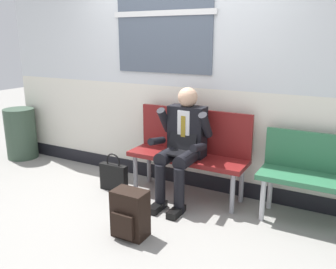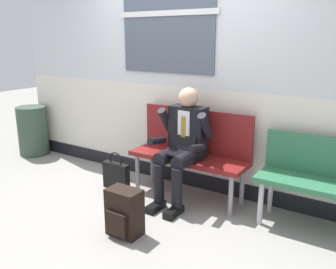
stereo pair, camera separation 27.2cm
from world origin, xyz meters
TOP-DOWN VIEW (x-y plane):
  - ground_plane at (0.00, 0.00)m, footprint 18.00×18.00m
  - station_wall at (-0.00, 0.63)m, footprint 5.23×0.16m
  - bench_with_person at (0.25, 0.36)m, footprint 1.33×0.42m
  - person_seated at (0.25, 0.15)m, footprint 0.57×0.70m
  - backpack at (0.18, -0.73)m, footprint 0.31×0.24m
  - handbag at (-0.55, 0.01)m, footprint 0.35×0.09m
  - trash_bin at (-2.48, 0.33)m, footprint 0.44×0.44m

SIDE VIEW (x-z plane):
  - ground_plane at x=0.00m, z-range 0.00..0.00m
  - handbag at x=-0.55m, z-range -0.06..0.40m
  - backpack at x=0.18m, z-range 0.00..0.43m
  - trash_bin at x=-2.48m, z-range 0.00..0.74m
  - bench_with_person at x=0.25m, z-range 0.07..1.04m
  - person_seated at x=0.25m, z-range 0.04..1.27m
  - station_wall at x=0.00m, z-range 0.00..2.74m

